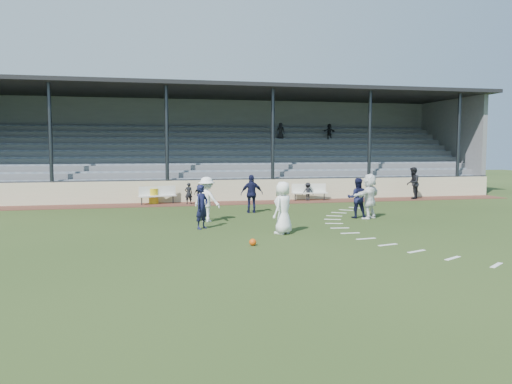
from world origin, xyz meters
TOP-DOWN VIEW (x-y plane):
  - ground at (0.00, 0.00)m, footprint 90.00×90.00m
  - cinder_track at (0.00, 10.50)m, footprint 34.00×2.00m
  - retaining_wall at (0.00, 11.55)m, footprint 34.00×0.18m
  - bench_left at (-3.57, 10.81)m, footprint 2.04×0.93m
  - bench_right at (4.95, 10.81)m, footprint 2.02×0.59m
  - trash_bin at (-3.78, 10.96)m, footprint 0.51×0.51m
  - football at (-0.98, -1.47)m, footprint 0.22×0.22m
  - player_white_lead at (0.51, 0.40)m, footprint 1.05×1.04m
  - player_navy_lead at (-2.15, 2.10)m, footprint 0.70×0.70m
  - player_navy_mid at (4.68, 3.57)m, footprint 1.00×0.89m
  - player_white_wing at (-1.75, 3.85)m, footprint 1.34×1.29m
  - player_navy_wing at (0.62, 6.23)m, footprint 1.08×0.54m
  - player_white_back at (5.11, 3.30)m, footprint 1.77×1.50m
  - official at (11.16, 10.29)m, footprint 1.10×1.15m
  - sub_left_near at (-1.95, 10.40)m, footprint 0.45×0.34m
  - sub_left_far at (-1.37, 10.38)m, footprint 0.67×0.46m
  - sub_right at (4.82, 10.69)m, footprint 0.70×0.45m
  - grandstand at (0.00, 16.26)m, footprint 34.60×9.00m
  - penalty_arc at (4.12, 0.00)m, footprint 3.89×14.63m

SIDE VIEW (x-z plane):
  - ground at x=0.00m, z-range 0.00..0.00m
  - penalty_arc at x=4.12m, z-range 0.00..0.01m
  - cinder_track at x=0.00m, z-range 0.00..0.02m
  - football at x=-0.98m, z-range 0.00..0.22m
  - trash_bin at x=-3.78m, z-range 0.02..0.84m
  - sub_right at x=4.82m, z-range 0.02..1.05m
  - sub_left_far at x=-1.37m, z-range 0.02..1.08m
  - bench_left at x=-3.57m, z-range 0.11..1.06m
  - bench_right at x=4.95m, z-range 0.11..1.06m
  - sub_left_near at x=-1.95m, z-range 0.02..1.15m
  - retaining_wall at x=0.00m, z-range 0.00..1.20m
  - player_navy_lead at x=-2.15m, z-range 0.00..1.64m
  - player_navy_mid at x=4.68m, z-range 0.00..1.72m
  - player_navy_wing at x=0.62m, z-range 0.00..1.77m
  - player_white_wing at x=-1.75m, z-range 0.00..1.83m
  - player_white_lead at x=0.51m, z-range 0.00..1.84m
  - official at x=11.16m, z-range 0.02..1.89m
  - player_white_back at x=5.11m, z-range 0.00..1.92m
  - grandstand at x=0.00m, z-range -1.10..5.51m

